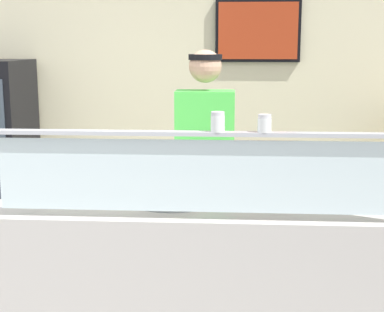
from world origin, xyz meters
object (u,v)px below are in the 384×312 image
Objects in this scene: pizza_server at (171,196)px; parmesan_shaker at (218,123)px; pizza_tray at (172,199)px; worker_figure at (205,166)px; pepper_flake_shaker at (265,124)px.

pizza_server is 0.58m from parmesan_shaker.
pizza_tray is at bearing 129.24° from parmesan_shaker.
pizza_server is 0.72m from worker_figure.
pizza_tray is at bearing 146.89° from pepper_flake_shaker.
pizza_tray is 0.24× the size of worker_figure.
pizza_server is 2.93× the size of parmesan_shaker.
worker_figure is at bearing 95.73° from parmesan_shaker.
parmesan_shaker is (0.25, -0.31, 0.46)m from pizza_tray.
pizza_server is at bearing 148.73° from pepper_flake_shaker.
pizza_server is at bearing -102.36° from worker_figure.
pizza_server is at bearing 131.36° from parmesan_shaker.
pepper_flake_shaker is at bearing -33.11° from pizza_tray.
worker_figure is (0.15, 0.68, 0.04)m from pizza_tray.
parmesan_shaker is at bearing -42.50° from pizza_server.
pizza_server is at bearing -95.76° from pizza_tray.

